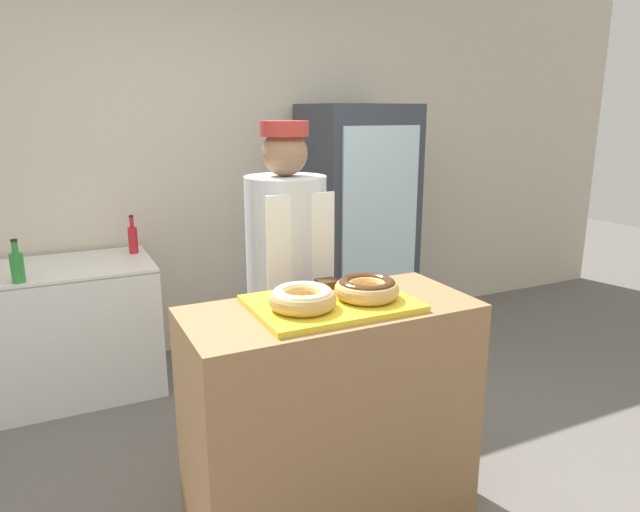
{
  "coord_description": "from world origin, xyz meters",
  "views": [
    {
      "loc": [
        -0.95,
        -1.88,
        1.71
      ],
      "look_at": [
        0.0,
        0.1,
        1.15
      ],
      "focal_mm": 32.0,
      "sensor_mm": 36.0,
      "label": 1
    }
  ],
  "objects_px": {
    "donut_chocolate_glaze": "(367,288)",
    "bottle_red": "(133,239)",
    "donut_light_glaze": "(303,298)",
    "beverage_fridge": "(356,226)",
    "brownie_back_left": "(300,288)",
    "baker_person": "(287,285)",
    "bottle_green": "(17,266)",
    "brownie_back_right": "(327,284)",
    "serving_tray": "(331,303)",
    "chest_freezer": "(62,330)"
  },
  "relations": [
    {
      "from": "donut_chocolate_glaze",
      "to": "baker_person",
      "type": "distance_m",
      "value": 0.68
    },
    {
      "from": "bottle_green",
      "to": "brownie_back_right",
      "type": "bearing_deg",
      "value": -47.34
    },
    {
      "from": "brownie_back_left",
      "to": "baker_person",
      "type": "xyz_separation_m",
      "value": [
        0.14,
        0.46,
        -0.14
      ]
    },
    {
      "from": "serving_tray",
      "to": "baker_person",
      "type": "bearing_deg",
      "value": 83.39
    },
    {
      "from": "brownie_back_right",
      "to": "bottle_green",
      "type": "relative_size",
      "value": 0.34
    },
    {
      "from": "serving_tray",
      "to": "bottle_green",
      "type": "height_order",
      "value": "bottle_green"
    },
    {
      "from": "donut_light_glaze",
      "to": "brownie_back_right",
      "type": "height_order",
      "value": "donut_light_glaze"
    },
    {
      "from": "baker_person",
      "to": "beverage_fridge",
      "type": "height_order",
      "value": "beverage_fridge"
    },
    {
      "from": "serving_tray",
      "to": "bottle_red",
      "type": "bearing_deg",
      "value": 104.62
    },
    {
      "from": "brownie_back_left",
      "to": "donut_chocolate_glaze",
      "type": "bearing_deg",
      "value": -44.55
    },
    {
      "from": "brownie_back_left",
      "to": "beverage_fridge",
      "type": "height_order",
      "value": "beverage_fridge"
    },
    {
      "from": "donut_chocolate_glaze",
      "to": "baker_person",
      "type": "relative_size",
      "value": 0.15
    },
    {
      "from": "serving_tray",
      "to": "brownie_back_left",
      "type": "bearing_deg",
      "value": 111.41
    },
    {
      "from": "chest_freezer",
      "to": "donut_chocolate_glaze",
      "type": "bearing_deg",
      "value": -58.25
    },
    {
      "from": "serving_tray",
      "to": "bottle_green",
      "type": "relative_size",
      "value": 2.62
    },
    {
      "from": "brownie_back_left",
      "to": "bottle_red",
      "type": "xyz_separation_m",
      "value": [
        -0.42,
        1.7,
        -0.1
      ]
    },
    {
      "from": "serving_tray",
      "to": "bottle_green",
      "type": "xyz_separation_m",
      "value": [
        -1.14,
        1.46,
        -0.07
      ]
    },
    {
      "from": "brownie_back_left",
      "to": "bottle_green",
      "type": "relative_size",
      "value": 0.34
    },
    {
      "from": "donut_light_glaze",
      "to": "brownie_back_right",
      "type": "distance_m",
      "value": 0.28
    },
    {
      "from": "serving_tray",
      "to": "brownie_back_right",
      "type": "xyz_separation_m",
      "value": [
        0.06,
        0.16,
        0.03
      ]
    },
    {
      "from": "donut_light_glaze",
      "to": "bottle_green",
      "type": "relative_size",
      "value": 1.08
    },
    {
      "from": "serving_tray",
      "to": "donut_light_glaze",
      "type": "distance_m",
      "value": 0.15
    },
    {
      "from": "donut_light_glaze",
      "to": "bottle_green",
      "type": "distance_m",
      "value": 1.81
    },
    {
      "from": "baker_person",
      "to": "chest_freezer",
      "type": "xyz_separation_m",
      "value": [
        -1.03,
        1.11,
        -0.46
      ]
    },
    {
      "from": "donut_chocolate_glaze",
      "to": "brownie_back_left",
      "type": "relative_size",
      "value": 3.16
    },
    {
      "from": "baker_person",
      "to": "brownie_back_left",
      "type": "bearing_deg",
      "value": -106.25
    },
    {
      "from": "beverage_fridge",
      "to": "bottle_green",
      "type": "xyz_separation_m",
      "value": [
        -2.22,
        -0.26,
        0.03
      ]
    },
    {
      "from": "bottle_red",
      "to": "bottle_green",
      "type": "height_order",
      "value": "bottle_red"
    },
    {
      "from": "baker_person",
      "to": "bottle_red",
      "type": "relative_size",
      "value": 6.68
    },
    {
      "from": "serving_tray",
      "to": "bottle_red",
      "type": "xyz_separation_m",
      "value": [
        -0.49,
        1.86,
        -0.07
      ]
    },
    {
      "from": "donut_light_glaze",
      "to": "bottle_red",
      "type": "relative_size",
      "value": 1.03
    },
    {
      "from": "brownie_back_right",
      "to": "bottle_green",
      "type": "height_order",
      "value": "bottle_green"
    },
    {
      "from": "baker_person",
      "to": "chest_freezer",
      "type": "height_order",
      "value": "baker_person"
    },
    {
      "from": "serving_tray",
      "to": "bottle_red",
      "type": "height_order",
      "value": "bottle_red"
    },
    {
      "from": "donut_chocolate_glaze",
      "to": "brownie_back_left",
      "type": "height_order",
      "value": "donut_chocolate_glaze"
    },
    {
      "from": "serving_tray",
      "to": "baker_person",
      "type": "relative_size",
      "value": 0.37
    },
    {
      "from": "bottle_green",
      "to": "donut_chocolate_glaze",
      "type": "bearing_deg",
      "value": -49.64
    },
    {
      "from": "donut_chocolate_glaze",
      "to": "bottle_red",
      "type": "xyz_separation_m",
      "value": [
        -0.62,
        1.9,
        -0.12
      ]
    },
    {
      "from": "donut_chocolate_glaze",
      "to": "bottle_green",
      "type": "height_order",
      "value": "donut_chocolate_glaze"
    },
    {
      "from": "bottle_red",
      "to": "beverage_fridge",
      "type": "bearing_deg",
      "value": -4.97
    },
    {
      "from": "brownie_back_left",
      "to": "brownie_back_right",
      "type": "xyz_separation_m",
      "value": [
        0.13,
        0.0,
        0.0
      ]
    },
    {
      "from": "donut_light_glaze",
      "to": "beverage_fridge",
      "type": "xyz_separation_m",
      "value": [
        1.22,
        1.77,
        -0.16
      ]
    },
    {
      "from": "baker_person",
      "to": "bottle_red",
      "type": "distance_m",
      "value": 1.36
    },
    {
      "from": "serving_tray",
      "to": "donut_light_glaze",
      "type": "bearing_deg",
      "value": -164.9
    },
    {
      "from": "brownie_back_right",
      "to": "bottle_red",
      "type": "distance_m",
      "value": 1.79
    },
    {
      "from": "brownie_back_left",
      "to": "baker_person",
      "type": "height_order",
      "value": "baker_person"
    },
    {
      "from": "brownie_back_left",
      "to": "beverage_fridge",
      "type": "xyz_separation_m",
      "value": [
        1.14,
        1.57,
        -0.13
      ]
    },
    {
      "from": "donut_chocolate_glaze",
      "to": "baker_person",
      "type": "xyz_separation_m",
      "value": [
        -0.07,
        0.66,
        -0.16
      ]
    },
    {
      "from": "donut_light_glaze",
      "to": "donut_chocolate_glaze",
      "type": "xyz_separation_m",
      "value": [
        0.28,
        0.0,
        0.0
      ]
    },
    {
      "from": "bottle_red",
      "to": "donut_light_glaze",
      "type": "bearing_deg",
      "value": -79.62
    }
  ]
}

